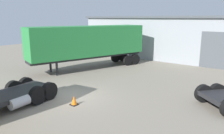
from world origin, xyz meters
The scene contains 4 objects.
ground_plane centered at (0.00, 0.00, 0.00)m, with size 60.00×60.00×0.00m, color gray.
warehouse_building centered at (0.00, 18.58, 2.57)m, with size 24.35×9.67×5.12m.
container_trailer_green centered at (-4.69, 6.53, 2.63)m, with size 5.87×11.86×4.15m.
traffic_cone centered at (1.04, -0.85, 0.25)m, with size 0.40×0.40×0.55m.
Camera 1 is at (9.96, -8.85, 4.88)m, focal length 35.00 mm.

